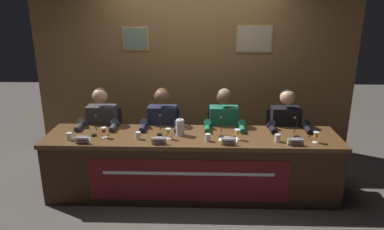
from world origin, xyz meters
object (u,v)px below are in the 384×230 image
at_px(chair_center_right, 222,143).
at_px(water_cup_far_right, 277,138).
at_px(conference_table, 192,158).
at_px(microphone_center_left, 160,128).
at_px(document_stack_center_right, 228,140).
at_px(microphone_center_right, 222,131).
at_px(microphone_far_left, 95,129).
at_px(chair_center_left, 164,143).
at_px(juice_glass_center_right, 237,133).
at_px(water_cup_center_left, 138,136).
at_px(water_cup_center_right, 208,138).
at_px(juice_glass_far_right, 316,135).
at_px(microphone_far_right, 296,131).
at_px(panelist_center_left, 162,129).
at_px(nameplate_far_left, 83,140).
at_px(water_pitcher_central, 180,127).
at_px(juice_glass_far_left, 104,131).
at_px(nameplate_center_right, 229,141).
at_px(chair_far_left, 107,142).
at_px(nameplate_far_right, 296,142).
at_px(panelist_far_left, 101,128).
at_px(panelist_far_right, 286,130).
at_px(chair_far_right, 281,144).
at_px(water_cup_far_left, 69,137).
at_px(juice_glass_center_left, 168,132).
at_px(nameplate_center_left, 159,141).

distance_m(chair_center_right, water_cup_far_right, 0.98).
distance_m(conference_table, microphone_center_left, 0.51).
distance_m(microphone_center_left, document_stack_center_right, 0.82).
relative_size(microphone_center_left, microphone_center_right, 1.00).
height_order(microphone_far_left, chair_center_left, microphone_far_left).
bearing_deg(juice_glass_center_right, water_cup_center_left, -179.21).
bearing_deg(chair_center_right, water_cup_center_right, -106.10).
bearing_deg(juice_glass_far_right, document_stack_center_right, 177.56).
relative_size(microphone_center_right, microphone_far_right, 1.00).
bearing_deg(panelist_center_left, conference_table, -49.85).
bearing_deg(conference_table, nameplate_far_left, -172.15).
xyz_separation_m(microphone_far_right, water_pitcher_central, (-1.34, 0.01, 0.02)).
bearing_deg(juice_glass_far_left, nameplate_center_right, -6.71).
distance_m(chair_far_left, juice_glass_far_right, 2.69).
bearing_deg(microphone_center_right, juice_glass_far_left, -176.87).
height_order(microphone_center_left, nameplate_far_right, microphone_center_left).
bearing_deg(nameplate_center_right, nameplate_far_right, 0.66).
height_order(microphone_far_left, nameplate_far_right, microphone_far_left).
relative_size(panelist_far_left, panelist_far_right, 1.00).
distance_m(water_cup_center_right, chair_far_right, 1.28).
height_order(water_cup_center_right, nameplate_far_right, water_cup_center_right).
xyz_separation_m(water_cup_center_left, water_cup_far_right, (1.57, -0.03, 0.00)).
bearing_deg(chair_far_left, water_cup_center_right, -28.02).
relative_size(nameplate_far_left, juice_glass_far_left, 1.29).
bearing_deg(juice_glass_far_right, water_pitcher_central, 173.04).
height_order(water_cup_far_left, water_pitcher_central, water_pitcher_central).
bearing_deg(microphone_far_left, juice_glass_far_left, -34.30).
bearing_deg(microphone_far_left, chair_far_right, 13.67).
relative_size(conference_table, water_cup_center_left, 40.43).
xyz_separation_m(nameplate_far_left, nameplate_center_right, (1.61, 0.01, 0.00)).
relative_size(microphone_center_left, nameplate_far_right, 1.26).
relative_size(chair_center_right, document_stack_center_right, 3.74).
height_order(juice_glass_center_left, water_cup_far_right, juice_glass_center_left).
bearing_deg(water_cup_center_left, juice_glass_far_left, 175.50).
xyz_separation_m(panelist_far_left, juice_glass_far_right, (2.55, -0.53, 0.14)).
distance_m(water_cup_far_left, water_cup_far_right, 2.34).
height_order(nameplate_far_left, microphone_far_right, microphone_far_right).
xyz_separation_m(conference_table, microphone_far_right, (1.20, 0.10, 0.31)).
bearing_deg(panelist_center_left, document_stack_center_right, -31.22).
bearing_deg(panelist_center_left, chair_center_left, 90.00).
bearing_deg(panelist_center_left, panelist_far_right, 0.00).
bearing_deg(nameplate_far_left, document_stack_center_right, 4.89).
height_order(microphone_far_left, chair_center_right, microphone_far_left).
relative_size(juice_glass_far_left, microphone_far_left, 0.57).
bearing_deg(water_pitcher_central, juice_glass_far_left, -172.82).
height_order(microphone_center_right, microphone_far_right, same).
xyz_separation_m(microphone_center_left, water_cup_center_right, (0.56, -0.20, -0.04)).
bearing_deg(chair_far_left, nameplate_center_left, -45.15).
relative_size(juice_glass_far_left, document_stack_center_right, 0.53).
relative_size(chair_far_right, microphone_far_right, 4.08).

